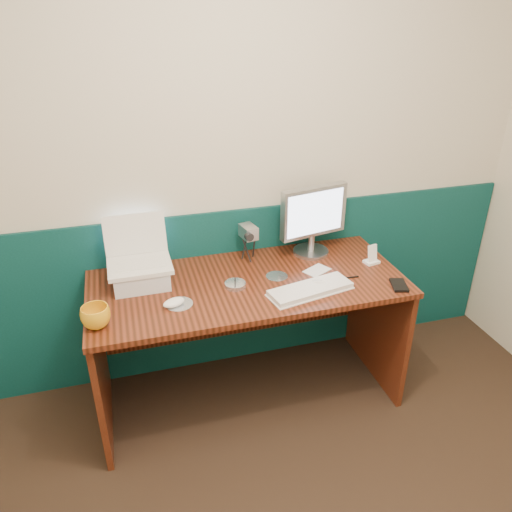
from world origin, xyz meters
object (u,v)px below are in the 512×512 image
object	(u,v)px
keyboard	(310,290)
mug	(96,317)
laptop	(137,244)
desk	(248,341)
monitor	(312,221)
camcorder	(248,244)

from	to	relation	value
keyboard	mug	world-z (taller)	mug
laptop	mug	distance (m)	0.42
desk	keyboard	xyz separation A→B (m)	(0.27, -0.18, 0.39)
laptop	monitor	world-z (taller)	monitor
desk	laptop	xyz separation A→B (m)	(-0.52, 0.12, 0.60)
laptop	keyboard	xyz separation A→B (m)	(0.79, -0.31, -0.21)
monitor	mug	bearing A→B (deg)	-171.98
monitor	camcorder	world-z (taller)	monitor
camcorder	mug	bearing A→B (deg)	-163.44
mug	camcorder	bearing A→B (deg)	28.30
desk	monitor	bearing A→B (deg)	26.75
desk	laptop	bearing A→B (deg)	166.89
keyboard	mug	bearing A→B (deg)	169.29
keyboard	mug	xyz separation A→B (m)	(-1.01, -0.01, 0.04)
monitor	keyboard	xyz separation A→B (m)	(-0.16, -0.40, -0.18)
desk	monitor	size ratio (longest dim) A/B	4.09
monitor	camcorder	size ratio (longest dim) A/B	2.15
desk	laptop	world-z (taller)	laptop
monitor	camcorder	distance (m)	0.38
desk	camcorder	xyz separation A→B (m)	(0.07, 0.24, 0.47)
desk	keyboard	distance (m)	0.51
mug	camcorder	distance (m)	0.92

